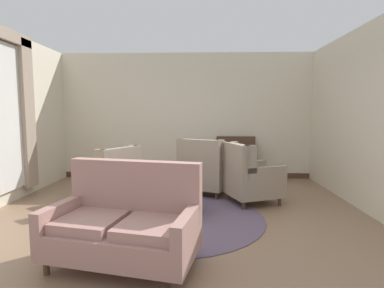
{
  "coord_description": "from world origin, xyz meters",
  "views": [
    {
      "loc": [
        0.39,
        -4.0,
        1.54
      ],
      "look_at": [
        0.22,
        0.83,
        1.04
      ],
      "focal_mm": 28.14,
      "sensor_mm": 36.0,
      "label": 1
    }
  ],
  "objects_px": {
    "settee": "(125,224)",
    "sideboard": "(236,160)",
    "armchair_far_left": "(205,171)",
    "coffee_table": "(175,189)",
    "porcelain_vase": "(172,174)",
    "armchair_beside_settee": "(249,178)",
    "armchair_near_sideboard": "(111,177)"
  },
  "relations": [
    {
      "from": "settee",
      "to": "sideboard",
      "type": "bearing_deg",
      "value": 80.05
    },
    {
      "from": "settee",
      "to": "armchair_far_left",
      "type": "xyz_separation_m",
      "value": [
        0.83,
        2.69,
        0.03
      ]
    },
    {
      "from": "coffee_table",
      "to": "porcelain_vase",
      "type": "xyz_separation_m",
      "value": [
        -0.04,
        0.01,
        0.22
      ]
    },
    {
      "from": "armchair_beside_settee",
      "to": "coffee_table",
      "type": "bearing_deg",
      "value": 95.2
    },
    {
      "from": "sideboard",
      "to": "porcelain_vase",
      "type": "bearing_deg",
      "value": -117.75
    },
    {
      "from": "armchair_near_sideboard",
      "to": "sideboard",
      "type": "height_order",
      "value": "sideboard"
    },
    {
      "from": "coffee_table",
      "to": "settee",
      "type": "height_order",
      "value": "settee"
    },
    {
      "from": "sideboard",
      "to": "coffee_table",
      "type": "bearing_deg",
      "value": -116.84
    },
    {
      "from": "porcelain_vase",
      "to": "armchair_far_left",
      "type": "height_order",
      "value": "armchair_far_left"
    },
    {
      "from": "armchair_far_left",
      "to": "sideboard",
      "type": "bearing_deg",
      "value": -96.49
    },
    {
      "from": "settee",
      "to": "sideboard",
      "type": "xyz_separation_m",
      "value": [
        1.56,
        3.9,
        0.05
      ]
    },
    {
      "from": "armchair_beside_settee",
      "to": "sideboard",
      "type": "bearing_deg",
      "value": -19.57
    },
    {
      "from": "coffee_table",
      "to": "sideboard",
      "type": "bearing_deg",
      "value": 63.16
    },
    {
      "from": "armchair_far_left",
      "to": "coffee_table",
      "type": "bearing_deg",
      "value": 92.9
    },
    {
      "from": "sideboard",
      "to": "armchair_far_left",
      "type": "bearing_deg",
      "value": -121.23
    },
    {
      "from": "coffee_table",
      "to": "armchair_beside_settee",
      "type": "xyz_separation_m",
      "value": [
        1.22,
        0.59,
        0.05
      ]
    },
    {
      "from": "armchair_far_left",
      "to": "sideboard",
      "type": "height_order",
      "value": "armchair_far_left"
    },
    {
      "from": "armchair_beside_settee",
      "to": "sideboard",
      "type": "xyz_separation_m",
      "value": [
        -0.03,
        1.77,
        0.02
      ]
    },
    {
      "from": "coffee_table",
      "to": "armchair_far_left",
      "type": "relative_size",
      "value": 0.74
    },
    {
      "from": "armchair_near_sideboard",
      "to": "sideboard",
      "type": "distance_m",
      "value": 2.9
    },
    {
      "from": "armchair_near_sideboard",
      "to": "sideboard",
      "type": "bearing_deg",
      "value": 157.55
    },
    {
      "from": "porcelain_vase",
      "to": "settee",
      "type": "height_order",
      "value": "settee"
    },
    {
      "from": "coffee_table",
      "to": "porcelain_vase",
      "type": "height_order",
      "value": "porcelain_vase"
    },
    {
      "from": "coffee_table",
      "to": "porcelain_vase",
      "type": "bearing_deg",
      "value": 168.98
    },
    {
      "from": "armchair_beside_settee",
      "to": "sideboard",
      "type": "distance_m",
      "value": 1.77
    },
    {
      "from": "coffee_table",
      "to": "sideboard",
      "type": "distance_m",
      "value": 2.64
    },
    {
      "from": "coffee_table",
      "to": "settee",
      "type": "relative_size",
      "value": 0.52
    },
    {
      "from": "settee",
      "to": "armchair_near_sideboard",
      "type": "distance_m",
      "value": 2.4
    },
    {
      "from": "armchair_far_left",
      "to": "porcelain_vase",
      "type": "bearing_deg",
      "value": 90.92
    },
    {
      "from": "sideboard",
      "to": "armchair_beside_settee",
      "type": "bearing_deg",
      "value": -89.07
    },
    {
      "from": "armchair_near_sideboard",
      "to": "sideboard",
      "type": "xyz_separation_m",
      "value": [
        2.39,
        1.65,
        0.06
      ]
    },
    {
      "from": "porcelain_vase",
      "to": "armchair_far_left",
      "type": "distance_m",
      "value": 1.26
    }
  ]
}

